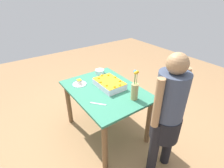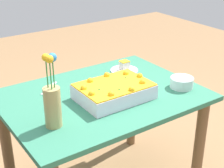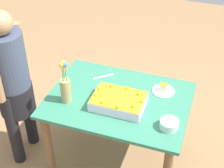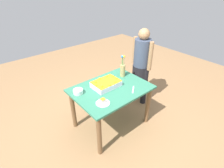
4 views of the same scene
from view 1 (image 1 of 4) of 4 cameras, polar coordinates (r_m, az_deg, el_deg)
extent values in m
plane|color=#98704A|center=(2.84, -1.89, -14.87)|extent=(8.00, 8.00, 0.00)
cube|color=#32795C|center=(2.38, -2.18, -2.08)|extent=(1.18, 0.87, 0.03)
cylinder|color=brown|center=(2.49, 11.89, -11.99)|extent=(0.07, 0.07, 0.72)
cylinder|color=brown|center=(3.11, -1.79, -1.95)|extent=(0.07, 0.07, 0.72)
cylinder|color=brown|center=(2.14, -2.38, -19.68)|extent=(0.07, 0.07, 0.72)
cylinder|color=brown|center=(2.85, -13.95, -6.27)|extent=(0.07, 0.07, 0.72)
cube|color=white|center=(2.42, -0.88, -0.01)|extent=(0.42, 0.30, 0.08)
cube|color=gold|center=(2.39, -0.88, 0.95)|extent=(0.41, 0.29, 0.01)
sphere|color=gold|center=(2.53, -3.34, 2.79)|extent=(0.04, 0.04, 0.04)
sphere|color=gold|center=(2.46, -4.37, 1.92)|extent=(0.04, 0.04, 0.04)
sphere|color=gold|center=(2.35, -3.83, 0.61)|extent=(0.04, 0.04, 0.04)
sphere|color=gold|center=(2.27, -1.79, -0.55)|extent=(0.04, 0.04, 0.04)
sphere|color=gold|center=(2.24, 0.81, -0.92)|extent=(0.04, 0.04, 0.04)
sphere|color=gold|center=(2.29, 2.55, -0.29)|extent=(0.04, 0.04, 0.04)
sphere|color=gold|center=(2.38, 2.58, 0.98)|extent=(0.04, 0.04, 0.04)
sphere|color=gold|center=(2.48, 1.04, 2.22)|extent=(0.04, 0.04, 0.04)
sphere|color=gold|center=(2.54, -1.25, 2.90)|extent=(0.04, 0.04, 0.04)
cone|color=#2D8438|center=(2.42, 0.94, 1.42)|extent=(0.02, 0.02, 0.02)
cone|color=#2D8438|center=(2.46, -2.90, 1.86)|extent=(0.02, 0.02, 0.02)
cone|color=#2D8438|center=(2.32, 1.07, 0.12)|extent=(0.02, 0.02, 0.02)
cylinder|color=white|center=(2.54, -10.55, -0.02)|extent=(0.19, 0.19, 0.01)
cube|color=#F3DACA|center=(2.52, -10.62, 0.65)|extent=(0.06, 0.06, 0.06)
cube|color=yellow|center=(2.50, -10.69, 1.31)|extent=(0.06, 0.06, 0.01)
cube|color=silver|center=(2.10, -4.55, -6.45)|extent=(0.16, 0.14, 0.00)
cylinder|color=tan|center=(2.14, 7.38, -2.49)|extent=(0.09, 0.09, 0.21)
cylinder|color=#2D8438|center=(2.07, 7.47, 2.07)|extent=(0.01, 0.01, 0.15)
sphere|color=#2D7BBA|center=(2.03, 7.60, 4.01)|extent=(0.04, 0.04, 0.04)
cylinder|color=#2D8438|center=(2.04, 7.56, 1.66)|extent=(0.01, 0.01, 0.15)
sphere|color=yellow|center=(2.00, 7.70, 3.62)|extent=(0.04, 0.04, 0.04)
cylinder|color=#2D8438|center=(2.06, 8.13, 1.94)|extent=(0.01, 0.01, 0.15)
sphere|color=#F3AC1D|center=(2.03, 8.28, 3.89)|extent=(0.04, 0.04, 0.04)
cylinder|color=silver|center=(2.80, -4.05, 4.08)|extent=(0.14, 0.14, 0.07)
cylinder|color=black|center=(2.28, 18.06, -16.73)|extent=(0.11, 0.11, 0.78)
cylinder|color=black|center=(2.13, 13.46, -20.07)|extent=(0.11, 0.11, 0.78)
cylinder|color=black|center=(2.01, 16.92, -13.14)|extent=(0.31, 0.31, 0.28)
cylinder|color=#3A445A|center=(1.79, 18.67, -4.06)|extent=(0.30, 0.30, 0.52)
sphere|color=#9E754F|center=(1.63, 20.61, 6.27)|extent=(0.20, 0.20, 0.20)
cylinder|color=#9E754F|center=(1.93, 22.07, -2.17)|extent=(0.08, 0.08, 0.52)
cylinder|color=#9E754F|center=(1.66, 14.69, -6.24)|extent=(0.08, 0.08, 0.52)
camera|label=2|loc=(2.78, 41.42, 16.14)|focal=55.00mm
camera|label=3|loc=(4.04, 22.29, 36.08)|focal=55.00mm
camera|label=4|loc=(3.24, -52.81, 23.75)|focal=28.00mm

